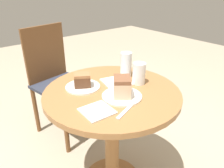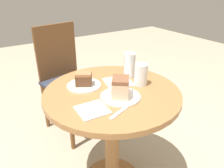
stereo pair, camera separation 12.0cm
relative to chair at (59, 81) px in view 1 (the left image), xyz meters
name	(u,v)px [view 1 (the left image)]	position (x,y,z in m)	size (l,w,h in m)	color
table	(112,118)	(-0.03, -0.77, 0.04)	(0.76, 0.76, 0.72)	#9E6B3D
chair	(59,81)	(0.00, 0.00, 0.00)	(0.49, 0.53, 0.94)	brown
plate_near	(122,96)	(-0.04, -0.86, 0.23)	(0.21, 0.21, 0.01)	white
plate_far	(83,87)	(-0.14, -0.64, 0.23)	(0.20, 0.20, 0.01)	white
cake_slice_near	(122,87)	(-0.04, -0.86, 0.29)	(0.13, 0.14, 0.10)	beige
cake_slice_far	(82,80)	(-0.14, -0.64, 0.27)	(0.12, 0.11, 0.08)	brown
glass_lemonade	(126,66)	(0.16, -0.67, 0.30)	(0.07, 0.07, 0.16)	silver
glass_water	(139,74)	(0.15, -0.80, 0.28)	(0.08, 0.08, 0.13)	silver
napkin_stack	(116,82)	(0.05, -0.71, 0.23)	(0.19, 0.19, 0.01)	silver
fork	(127,110)	(-0.11, -0.97, 0.23)	(0.17, 0.07, 0.00)	silver
napkin_side	(97,111)	(-0.23, -0.90, 0.23)	(0.15, 0.15, 0.01)	silver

